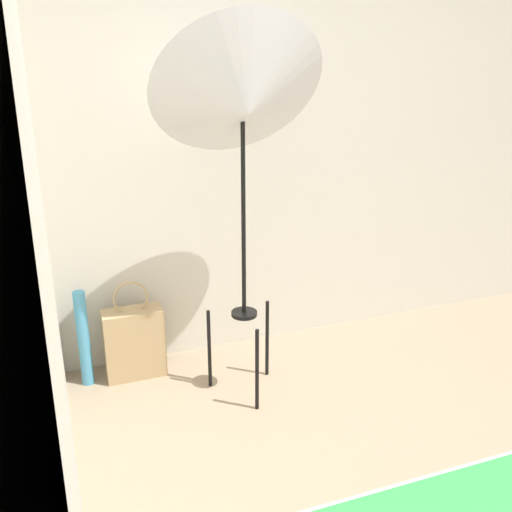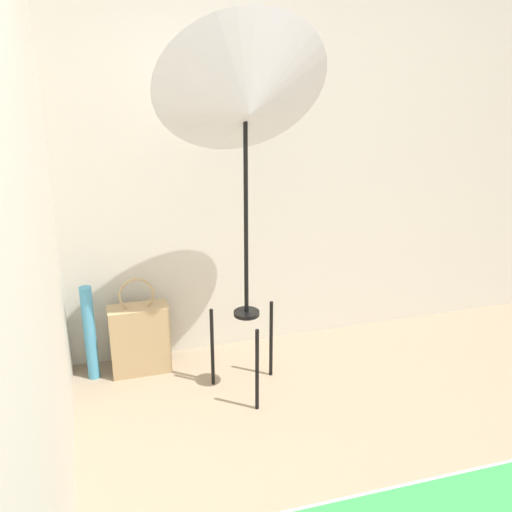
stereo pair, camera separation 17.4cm
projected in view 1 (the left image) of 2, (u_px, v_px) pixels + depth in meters
wall_back at (263, 133)px, 3.42m from camera, size 8.00×0.05×2.60m
wall_side_left at (35, 205)px, 2.02m from camera, size 0.05×8.00×2.60m
photo_umbrella at (243, 102)px, 2.75m from camera, size 0.85×0.65×1.95m
tote_bag at (134, 342)px, 3.36m from camera, size 0.33×0.14×0.58m
paper_roll at (84, 339)px, 3.25m from camera, size 0.07×0.07×0.56m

